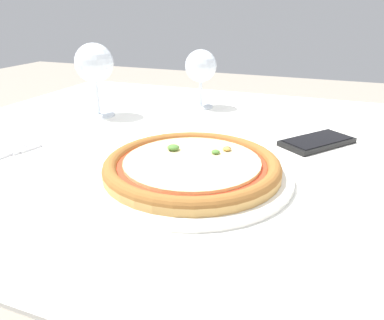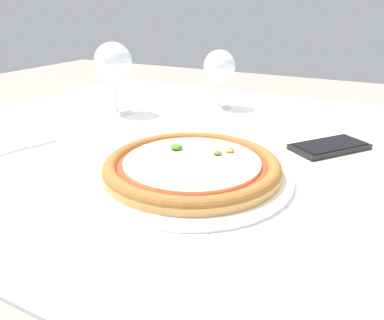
% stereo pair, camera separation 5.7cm
% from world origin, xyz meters
% --- Properties ---
extents(dining_table, '(1.13, 0.94, 0.73)m').
position_xyz_m(dining_table, '(0.00, 0.00, 0.64)').
color(dining_table, '#997047').
rests_on(dining_table, ground_plane).
extents(pizza_plate, '(0.31, 0.31, 0.04)m').
position_xyz_m(pizza_plate, '(0.06, -0.16, 0.75)').
color(pizza_plate, white).
rests_on(pizza_plate, dining_table).
extents(wine_glass_far_left, '(0.08, 0.08, 0.15)m').
position_xyz_m(wine_glass_far_left, '(-0.08, 0.25, 0.84)').
color(wine_glass_far_left, silver).
rests_on(wine_glass_far_left, dining_table).
extents(wine_glass_far_right, '(0.09, 0.09, 0.17)m').
position_xyz_m(wine_glass_far_right, '(-0.28, 0.09, 0.86)').
color(wine_glass_far_right, silver).
rests_on(wine_glass_far_right, dining_table).
extents(cell_phone, '(0.14, 0.16, 0.01)m').
position_xyz_m(cell_phone, '(0.23, 0.07, 0.74)').
color(cell_phone, black).
rests_on(cell_phone, dining_table).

